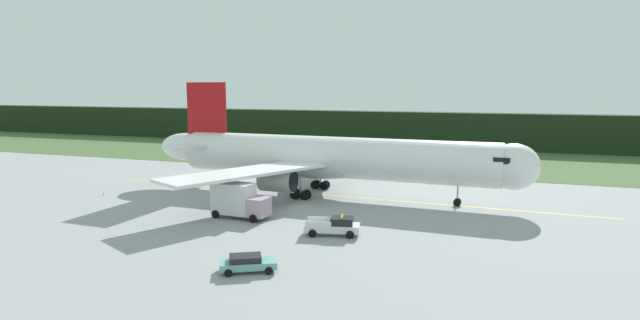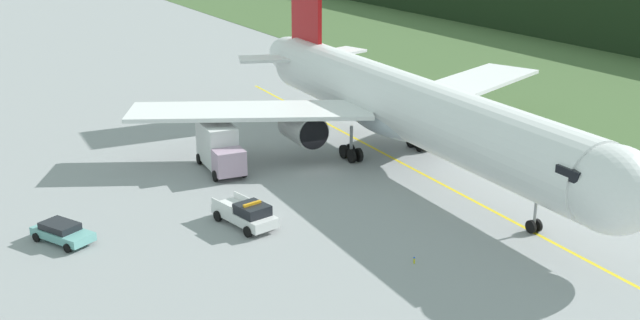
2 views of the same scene
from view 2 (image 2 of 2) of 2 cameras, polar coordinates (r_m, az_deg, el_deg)
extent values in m
plane|color=gray|center=(63.42, -0.39, -0.71)|extent=(320.00, 320.00, 0.00)
cube|color=yellow|center=(65.06, 6.36, -0.32)|extent=(67.25, 2.31, 0.01)
cylinder|color=white|center=(63.60, 6.52, 4.06)|extent=(42.19, 6.62, 5.36)
ellipsoid|color=white|center=(47.55, 21.16, -2.08)|extent=(6.06, 5.54, 5.36)
ellipsoid|color=white|center=(82.90, -2.08, 7.82)|extent=(8.70, 4.28, 4.02)
ellipsoid|color=#AEB8C2|center=(65.68, 5.48, 3.23)|extent=(12.86, 6.01, 2.95)
cube|color=black|center=(48.05, 20.19, -0.57)|extent=(1.95, 5.15, 0.70)
cube|color=white|center=(75.44, 10.97, 5.60)|extent=(13.11, 21.09, 0.35)
cylinder|color=#A1A1A1|center=(71.78, 9.54, 3.88)|extent=(4.31, 2.96, 2.84)
cylinder|color=black|center=(70.11, 10.58, 3.47)|extent=(0.20, 2.61, 2.61)
cube|color=white|center=(64.47, -5.24, 3.69)|extent=(14.08, 20.91, 0.35)
cylinder|color=#A1A1A1|center=(64.33, -1.29, 2.43)|extent=(4.31, 2.96, 2.84)
cylinder|color=black|center=(62.46, -0.44, 1.95)|extent=(0.20, 2.61, 2.61)
cube|color=#AA1113|center=(79.00, -1.05, 10.97)|extent=(6.26, 0.63, 8.66)
cube|color=white|center=(81.75, 1.12, 8.06)|extent=(4.89, 7.43, 0.28)
cube|color=white|center=(78.68, -3.58, 7.62)|extent=(5.23, 7.48, 0.28)
cylinder|color=gray|center=(52.70, 15.89, -3.57)|extent=(0.20, 0.20, 2.45)
cylinder|color=black|center=(53.33, 15.98, -4.74)|extent=(0.91, 0.25, 0.90)
cylinder|color=black|center=(52.99, 15.57, -4.85)|extent=(0.91, 0.25, 0.90)
cylinder|color=gray|center=(68.83, 7.45, 2.28)|extent=(0.28, 0.28, 2.45)
cylinder|color=black|center=(68.44, 7.49, 1.11)|extent=(1.21, 0.34, 1.20)
cylinder|color=black|center=(68.82, 7.98, 1.19)|extent=(1.21, 0.34, 1.20)
cylinder|color=black|center=(69.55, 6.85, 1.42)|extent=(1.21, 0.34, 1.20)
cylinder|color=black|center=(69.92, 7.33, 1.49)|extent=(1.21, 0.34, 1.20)
cylinder|color=gray|center=(65.30, 2.37, 1.53)|extent=(0.28, 0.28, 2.45)
cylinder|color=black|center=(65.25, 2.92, 0.38)|extent=(1.21, 0.34, 1.20)
cylinder|color=black|center=(64.92, 2.38, 0.30)|extent=(1.21, 0.34, 1.20)
cylinder|color=black|center=(66.41, 2.32, 0.72)|extent=(1.21, 0.34, 1.20)
cylinder|color=black|center=(66.08, 1.79, 0.63)|extent=(1.21, 0.34, 1.20)
cube|color=silver|center=(52.46, -5.70, -4.14)|extent=(5.59, 3.08, 0.70)
cube|color=black|center=(51.48, -5.11, -3.73)|extent=(2.46, 2.25, 0.70)
cube|color=silver|center=(53.72, -5.68, -2.93)|extent=(2.50, 0.64, 0.45)
cube|color=silver|center=(52.73, -7.36, -3.41)|extent=(2.50, 0.64, 0.45)
cube|color=orange|center=(51.32, -5.12, -3.29)|extent=(0.50, 1.41, 0.16)
cylinder|color=black|center=(51.81, -3.61, -4.81)|extent=(0.79, 0.40, 0.76)
cylinder|color=black|center=(50.71, -5.45, -5.39)|extent=(0.79, 0.40, 0.76)
cylinder|color=black|center=(54.50, -5.91, -3.66)|extent=(0.79, 0.40, 0.76)
cylinder|color=black|center=(53.46, -7.70, -4.19)|extent=(0.79, 0.40, 0.76)
cube|color=#B494AE|center=(61.06, -6.84, -0.17)|extent=(2.07, 2.53, 2.00)
cube|color=silver|center=(63.77, -7.74, 1.25)|extent=(4.65, 2.72, 3.36)
cylinder|color=#99999E|center=(63.50, -7.43, -0.50)|extent=(0.78, 0.16, 1.04)
cylinder|color=#99999E|center=(65.13, -7.90, -0.03)|extent=(0.78, 0.16, 1.04)
cylinder|color=black|center=(61.73, -5.74, -0.90)|extent=(0.92, 0.33, 0.90)
cylinder|color=black|center=(61.07, -7.87, -1.20)|extent=(0.92, 0.33, 0.90)
cylinder|color=black|center=(66.04, -7.08, 0.35)|extent=(0.92, 0.33, 0.90)
cylinder|color=black|center=(65.42, -9.08, 0.08)|extent=(0.92, 0.33, 0.90)
cube|color=#68ABA8|center=(52.46, -18.76, -5.27)|extent=(4.70, 3.69, 0.55)
cube|color=black|center=(52.43, -18.96, -4.71)|extent=(2.91, 2.58, 0.45)
cylinder|color=black|center=(51.99, -16.87, -5.62)|extent=(0.61, 0.45, 0.60)
cylinder|color=black|center=(50.94, -18.45, -6.30)|extent=(0.61, 0.45, 0.60)
cylinder|color=black|center=(54.21, -18.98, -4.84)|extent=(0.61, 0.45, 0.60)
cylinder|color=black|center=(53.20, -20.54, -5.47)|extent=(0.61, 0.45, 0.60)
cylinder|color=yellow|center=(47.34, 7.09, -7.54)|extent=(0.10, 0.10, 0.34)
sphere|color=blue|center=(47.25, 7.10, -7.30)|extent=(0.12, 0.12, 0.12)
cylinder|color=yellow|center=(85.24, -10.43, 4.11)|extent=(0.10, 0.10, 0.31)
sphere|color=blue|center=(85.20, -10.43, 4.25)|extent=(0.12, 0.12, 0.12)
camera|label=1|loc=(40.86, -68.42, -2.74)|focal=28.49mm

